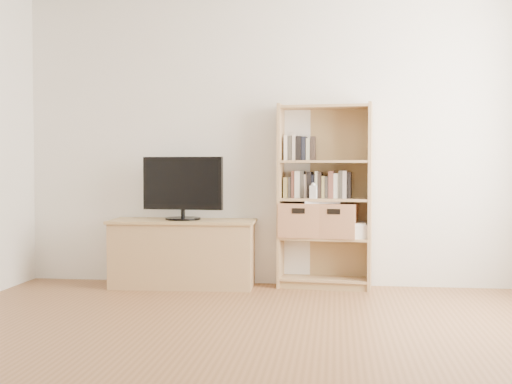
% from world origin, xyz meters
% --- Properties ---
extents(floor, '(4.50, 5.00, 0.01)m').
position_xyz_m(floor, '(0.00, 0.00, 0.00)').
color(floor, brown).
rests_on(floor, ground).
extents(back_wall, '(4.50, 0.02, 2.60)m').
position_xyz_m(back_wall, '(0.00, 2.50, 1.30)').
color(back_wall, white).
rests_on(back_wall, floor).
extents(tv_stand, '(1.24, 0.51, 0.56)m').
position_xyz_m(tv_stand, '(-0.77, 2.27, 0.28)').
color(tv_stand, tan).
rests_on(tv_stand, floor).
extents(bookshelf, '(0.82, 0.35, 1.59)m').
position_xyz_m(bookshelf, '(0.46, 2.36, 0.80)').
color(bookshelf, tan).
rests_on(bookshelf, floor).
extents(television, '(0.72, 0.12, 0.56)m').
position_xyz_m(television, '(-0.77, 2.27, 0.87)').
color(television, black).
rests_on(television, tv_stand).
extents(books_row_mid, '(0.75, 0.23, 0.20)m').
position_xyz_m(books_row_mid, '(0.46, 2.38, 0.88)').
color(books_row_mid, '#92844F').
rests_on(books_row_mid, bookshelf).
extents(books_row_upper, '(0.43, 0.19, 0.22)m').
position_xyz_m(books_row_upper, '(0.29, 2.39, 1.22)').
color(books_row_upper, '#92844F').
rests_on(books_row_upper, bookshelf).
extents(baby_monitor, '(0.07, 0.05, 0.11)m').
position_xyz_m(baby_monitor, '(0.37, 2.28, 0.83)').
color(baby_monitor, white).
rests_on(baby_monitor, bookshelf).
extents(basket_left, '(0.37, 0.31, 0.29)m').
position_xyz_m(basket_left, '(0.25, 2.37, 0.59)').
color(basket_left, '#AE764E').
rests_on(basket_left, bookshelf).
extents(basket_right, '(0.39, 0.34, 0.29)m').
position_xyz_m(basket_right, '(0.56, 2.35, 0.59)').
color(basket_right, '#AE764E').
rests_on(basket_right, bookshelf).
extents(laptop, '(0.33, 0.25, 0.02)m').
position_xyz_m(laptop, '(0.43, 2.35, 0.75)').
color(laptop, white).
rests_on(laptop, basket_left).
extents(magazine_stack, '(0.18, 0.24, 0.11)m').
position_xyz_m(magazine_stack, '(0.74, 2.33, 0.50)').
color(magazine_stack, silver).
rests_on(magazine_stack, bookshelf).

